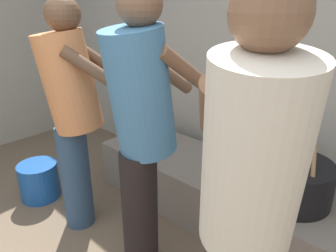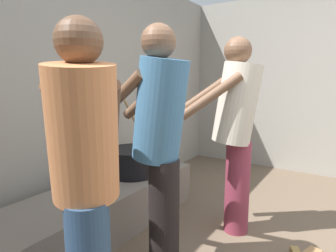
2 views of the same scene
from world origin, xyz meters
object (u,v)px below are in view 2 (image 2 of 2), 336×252
at_px(cook_in_cream_shirt, 236,125).
at_px(cooking_pot_main, 133,161).
at_px(cook_in_orange_shirt, 85,170).
at_px(cook_in_blue_shirt, 160,137).

bearing_deg(cook_in_cream_shirt, cooking_pot_main, 101.80).
distance_m(cook_in_cream_shirt, cook_in_orange_shirt, 1.36).
xyz_separation_m(cooking_pot_main, cook_in_cream_shirt, (0.19, -0.92, 0.40)).
bearing_deg(cooking_pot_main, cook_in_cream_shirt, -78.20).
bearing_deg(cooking_pot_main, cook_in_orange_shirt, -148.06).
distance_m(cooking_pot_main, cook_in_cream_shirt, 1.02).
bearing_deg(cook_in_cream_shirt, cook_in_orange_shirt, 171.66).
relative_size(cook_in_cream_shirt, cook_in_orange_shirt, 1.04).
bearing_deg(cook_in_cream_shirt, cook_in_blue_shirt, 162.99).
xyz_separation_m(cook_in_blue_shirt, cook_in_orange_shirt, (-0.62, -0.03, -0.04)).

